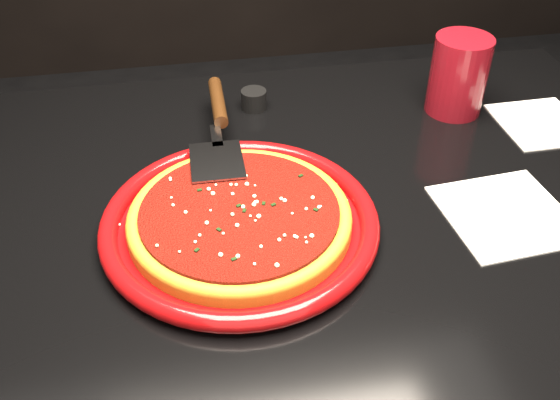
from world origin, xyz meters
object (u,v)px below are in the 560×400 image
object	(u,v)px
table	(293,361)
pizza_server	(219,126)
plate	(240,222)
ramekin	(254,100)
cup	(458,75)

from	to	relation	value
table	pizza_server	bearing A→B (deg)	123.78
plate	pizza_server	world-z (taller)	pizza_server
ramekin	table	bearing A→B (deg)	-85.26
cup	ramekin	distance (m)	0.35
plate	ramekin	size ratio (longest dim) A/B	8.45
cup	ramekin	bearing A→B (deg)	168.76
table	plate	bearing A→B (deg)	-149.51
plate	ramekin	distance (m)	0.32
plate	cup	bearing A→B (deg)	31.65
pizza_server	cup	size ratio (longest dim) A/B	2.44
table	cup	xyz separation A→B (m)	(0.32, 0.20, 0.44)
table	plate	xyz separation A→B (m)	(-0.09, -0.05, 0.39)
plate	ramekin	world-z (taller)	ramekin
plate	cup	xyz separation A→B (m)	(0.41, 0.25, 0.05)
cup	table	bearing A→B (deg)	-148.03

